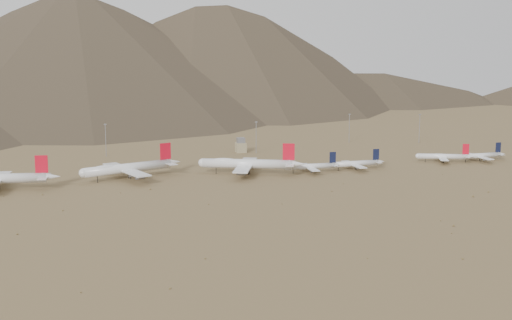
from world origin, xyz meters
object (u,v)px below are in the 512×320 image
object	(u,v)px
widebody_centre	(128,168)
narrowbody_a	(312,166)
control_tower	(241,146)
widebody_east	(248,164)
narrowbody_b	(356,163)

from	to	relation	value
widebody_centre	narrowbody_a	world-z (taller)	widebody_centre
control_tower	widebody_east	bearing A→B (deg)	-101.24
narrowbody_b	narrowbody_a	bearing A→B (deg)	-179.24
narrowbody_a	narrowbody_b	bearing A→B (deg)	4.60
widebody_east	control_tower	xyz separation A→B (m)	(18.16, 91.38, -2.24)
narrowbody_a	widebody_east	bearing A→B (deg)	173.91
widebody_east	narrowbody_b	bearing A→B (deg)	18.75
narrowbody_b	control_tower	xyz separation A→B (m)	(-60.04, 95.31, 0.70)
widebody_east	control_tower	world-z (taller)	widebody_east
control_tower	narrowbody_b	bearing A→B (deg)	-57.79
widebody_centre	narrowbody_b	world-z (taller)	widebody_centre
narrowbody_b	control_tower	size ratio (longest dim) A/B	3.59
widebody_east	narrowbody_b	distance (m)	78.35
widebody_east	narrowbody_a	distance (m)	44.78
narrowbody_a	narrowbody_b	world-z (taller)	narrowbody_b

